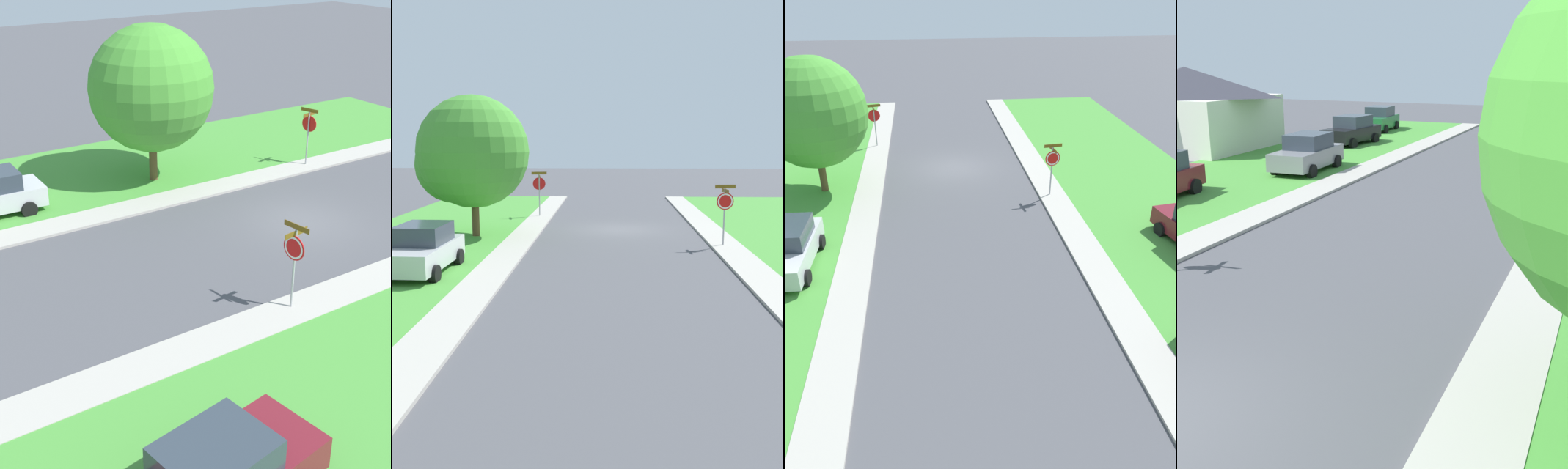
# 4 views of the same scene
# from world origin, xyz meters

# --- Properties ---
(ground_plane) EXTENTS (120.00, 120.00, 0.00)m
(ground_plane) POSITION_xyz_m (0.00, 0.00, 0.00)
(ground_plane) COLOR #4C4C51
(sidewalk_east) EXTENTS (1.40, 56.00, 0.10)m
(sidewalk_east) POSITION_xyz_m (4.70, 12.00, 0.05)
(sidewalk_east) COLOR #ADA89E
(sidewalk_east) RESTS_ON ground
(sidewalk_west) EXTENTS (1.40, 56.00, 0.10)m
(sidewalk_west) POSITION_xyz_m (-4.70, 12.00, 0.05)
(sidewalk_west) COLOR #ADA89E
(sidewalk_west) RESTS_ON ground
(stop_sign_near_corner) EXTENTS (0.90, 0.90, 2.77)m
(stop_sign_near_corner) POSITION_xyz_m (4.79, -4.44, 1.89)
(stop_sign_near_corner) COLOR #9E9EA3
(stop_sign_near_corner) RESTS_ON ground
(stop_sign_far_corner) EXTENTS (0.92, 0.92, 2.77)m
(stop_sign_far_corner) POSITION_xyz_m (-4.55, 4.60, 1.89)
(stop_sign_far_corner) COLOR #9E9EA3
(stop_sign_far_corner) RESTS_ON ground
(car_silver_kerbside_mid) EXTENTS (2.14, 4.35, 1.76)m
(car_silver_kerbside_mid) POSITION_xyz_m (7.14, 9.90, 0.87)
(car_silver_kerbside_mid) COLOR silver
(car_silver_kerbside_mid) RESTS_ON ground
(tree_across_right) EXTENTS (5.74, 5.34, 6.80)m
(tree_across_right) POSITION_xyz_m (7.31, 2.41, 3.96)
(tree_across_right) COLOR brown
(tree_across_right) RESTS_ON ground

